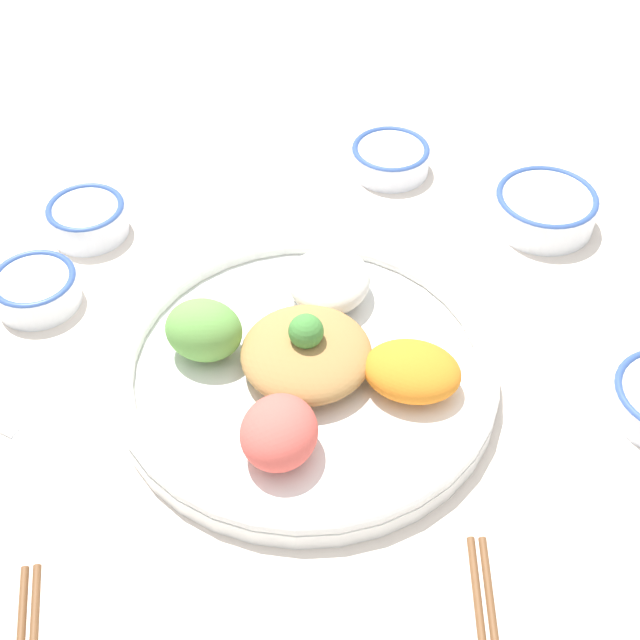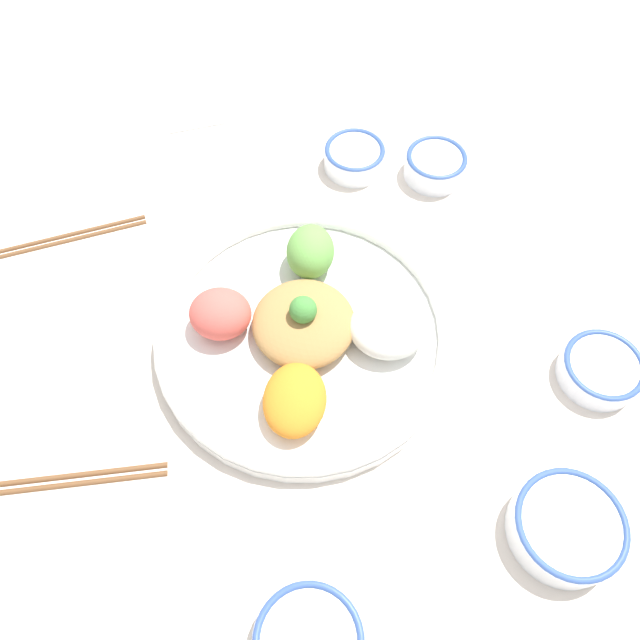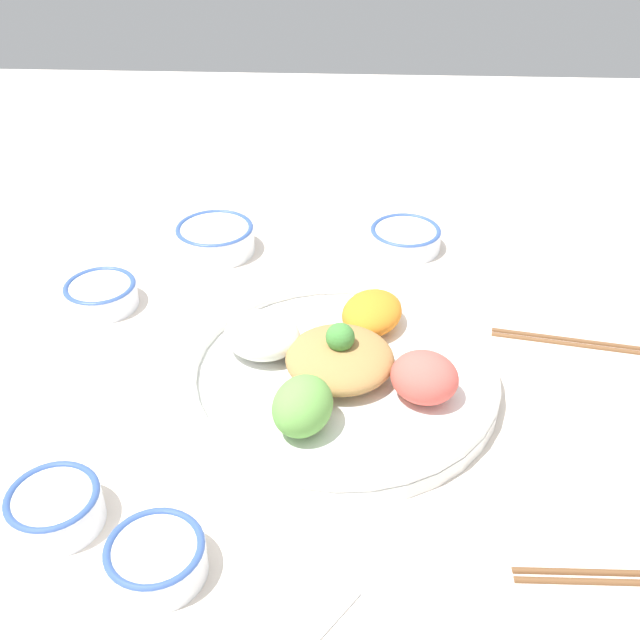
{
  "view_description": "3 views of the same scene",
  "coord_description": "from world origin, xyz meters",
  "views": [
    {
      "loc": [
        -0.09,
        -0.61,
        0.68
      ],
      "look_at": [
        0.0,
        -0.04,
        0.09
      ],
      "focal_mm": 50.0,
      "sensor_mm": 36.0,
      "label": 1
    },
    {
      "loc": [
        0.37,
        -0.13,
        0.7
      ],
      "look_at": [
        0.0,
        -0.02,
        0.06
      ],
      "focal_mm": 35.0,
      "sensor_mm": 36.0,
      "label": 2
    },
    {
      "loc": [
        -0.69,
        -0.05,
        0.58
      ],
      "look_at": [
        0.03,
        -0.01,
        0.07
      ],
      "focal_mm": 42.0,
      "sensor_mm": 36.0,
      "label": 3
    }
  ],
  "objects": [
    {
      "name": "chopsticks_pair_far",
      "position": [
        0.09,
        -0.34,
        0.0
      ],
      "size": [
        0.05,
        0.22,
        0.01
      ],
      "rotation": [
        0.0,
        0.0,
        4.54
      ],
      "color": "brown",
      "rests_on": "ground_plane"
    },
    {
      "name": "salad_platter",
      "position": [
        -0.01,
        -0.04,
        0.02
      ],
      "size": [
        0.38,
        0.38,
        0.09
      ],
      "color": "white",
      "rests_on": "ground_plane"
    },
    {
      "name": "chopsticks_pair_near",
      "position": [
        -0.26,
        -0.31,
        0.0
      ],
      "size": [
        0.02,
        0.22,
        0.01
      ],
      "rotation": [
        0.0,
        0.0,
        4.73
      ],
      "color": "brown",
      "rests_on": "ground_plane"
    },
    {
      "name": "ground_plane",
      "position": [
        0.0,
        0.0,
        0.0
      ],
      "size": [
        2.4,
        2.4,
        0.0
      ],
      "primitive_type": "plane",
      "color": "silver"
    },
    {
      "name": "rice_bowl_blue",
      "position": [
        -0.28,
        0.12,
        0.02
      ],
      "size": [
        0.09,
        0.09,
        0.04
      ],
      "color": "white",
      "rests_on": "ground_plane"
    },
    {
      "name": "sauce_bowl_dark",
      "position": [
        0.3,
        0.16,
        0.02
      ],
      "size": [
        0.12,
        0.12,
        0.04
      ],
      "color": "white",
      "rests_on": "ground_plane"
    },
    {
      "name": "sauce_bowl_far",
      "position": [
        0.15,
        0.29,
        0.02
      ],
      "size": [
        0.1,
        0.1,
        0.04
      ],
      "color": "white",
      "rests_on": "ground_plane"
    },
    {
      "name": "serving_spoon_main",
      "position": [
        -0.3,
        -0.05,
        0.0
      ],
      "size": [
        0.12,
        0.1,
        0.01
      ],
      "rotation": [
        0.0,
        0.0,
        2.5
      ],
      "color": "white",
      "rests_on": "ground_plane"
    },
    {
      "name": "serving_spoon_extra",
      "position": [
        -0.44,
        -0.13,
        0.0
      ],
      "size": [
        0.04,
        0.13,
        0.01
      ],
      "rotation": [
        0.0,
        0.0,
        1.53
      ],
      "color": "white",
      "rests_on": "ground_plane"
    },
    {
      "name": "rice_bowl_plain",
      "position": [
        -0.23,
        0.23,
        0.02
      ],
      "size": [
        0.09,
        0.09,
        0.04
      ],
      "color": "white",
      "rests_on": "ground_plane"
    }
  ]
}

